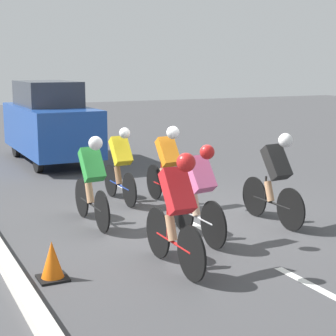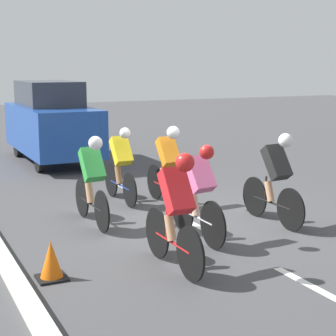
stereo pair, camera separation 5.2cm
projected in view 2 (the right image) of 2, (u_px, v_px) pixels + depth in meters
name	position (u px, v px, depth m)	size (l,w,h in m)	color
ground_plane	(182.00, 218.00, 9.72)	(60.00, 60.00, 0.00)	#424244
lane_stripe_near	(313.00, 287.00, 6.71)	(0.12, 1.40, 0.01)	white
lane_stripe_mid	(188.00, 221.00, 9.54)	(0.12, 1.40, 0.01)	white
lane_stripe_far	(120.00, 185.00, 12.38)	(0.12, 1.40, 0.01)	white
cyclist_yellow	(121.00, 163.00, 10.71)	(0.33, 1.64, 1.48)	black
cyclist_black	(275.00, 176.00, 9.23)	(0.33, 1.70, 1.55)	black
cyclist_orange	(168.00, 163.00, 10.45)	(0.33, 1.71, 1.53)	black
cyclist_pink	(199.00, 191.00, 8.33)	(0.35, 1.66, 1.50)	black
cyclist_green	(92.00, 178.00, 9.16)	(0.33, 1.72, 1.52)	black
cyclist_red	(176.00, 208.00, 7.11)	(0.33, 1.66, 1.57)	black
support_car	(51.00, 122.00, 15.19)	(1.70, 4.30, 2.19)	black
traffic_cone	(51.00, 261.00, 6.92)	(0.36, 0.36, 0.49)	black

